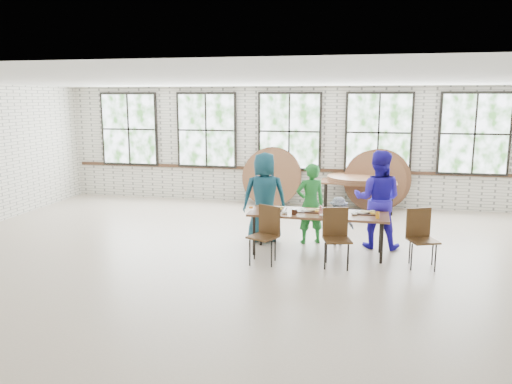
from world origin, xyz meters
TOP-DOWN VIEW (x-y plane):
  - room at (0.00, 4.44)m, footprint 12.00×12.00m
  - dining_table at (1.13, 0.32)m, footprint 2.41×0.84m
  - chair_near_left at (0.32, -0.30)m, footprint 0.55×0.54m
  - chair_near_right at (1.47, -0.22)m, footprint 0.51×0.50m
  - chair_spare at (2.81, 0.03)m, footprint 0.54×0.53m
  - adult_teal at (0.04, 0.97)m, footprint 0.93×0.71m
  - adult_green at (0.92, 0.97)m, footprint 0.66×0.56m
  - toddler at (1.44, 0.97)m, footprint 0.64×0.45m
  - adult_blue at (2.14, 0.97)m, footprint 0.94×0.78m
  - storage_table at (1.77, 3.89)m, footprint 1.82×0.79m
  - tabletop_clutter at (1.21, 0.28)m, footprint 2.06×0.63m
  - round_tops_stacked at (1.77, 3.89)m, footprint 1.50×1.50m
  - round_tops_leaning at (0.90, 4.17)m, footprint 4.18×0.46m

SIDE VIEW (x-z plane):
  - toddler at x=1.44m, z-range 0.00..0.91m
  - chair_near_left at x=0.32m, z-range 0.08..1.03m
  - chair_near_right at x=1.47m, z-range 0.08..1.03m
  - chair_spare at x=2.81m, z-range 0.08..1.03m
  - storage_table at x=1.77m, z-range 0.32..1.06m
  - dining_table at x=1.13m, z-range 0.32..1.06m
  - round_tops_leaning at x=0.90m, z-range -0.01..1.48m
  - adult_green at x=0.92m, z-range 0.00..1.52m
  - tabletop_clutter at x=1.21m, z-range 0.71..0.82m
  - round_tops_stacked at x=1.77m, z-range 0.74..0.87m
  - adult_teal at x=0.04m, z-range 0.00..1.71m
  - adult_blue at x=2.14m, z-range 0.00..1.79m
  - room at x=0.00m, z-range -4.17..7.83m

